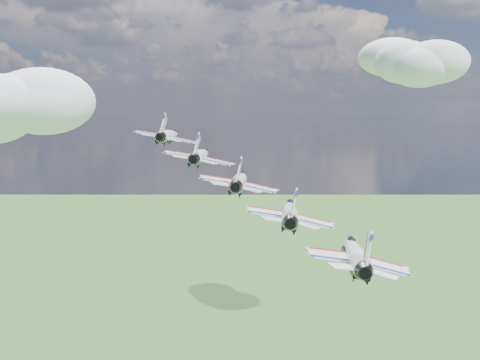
% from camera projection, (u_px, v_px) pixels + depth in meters
% --- Properties ---
extents(cloud_far, '(60.13, 47.25, 23.62)m').
position_uv_depth(cloud_far, '(411.00, 64.00, 310.35)').
color(cloud_far, white).
extents(jet_0, '(14.12, 18.11, 6.92)m').
position_uv_depth(jet_0, '(169.00, 135.00, 100.18)').
color(jet_0, white).
extents(jet_1, '(14.12, 18.11, 6.92)m').
position_uv_depth(jet_1, '(201.00, 155.00, 90.58)').
color(jet_1, white).
extents(jet_2, '(14.12, 18.11, 6.92)m').
position_uv_depth(jet_2, '(240.00, 180.00, 80.98)').
color(jet_2, white).
extents(jet_3, '(14.12, 18.11, 6.92)m').
position_uv_depth(jet_3, '(290.00, 211.00, 71.38)').
color(jet_3, white).
extents(jet_4, '(14.12, 18.11, 6.92)m').
position_uv_depth(jet_4, '(355.00, 253.00, 61.77)').
color(jet_4, white).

